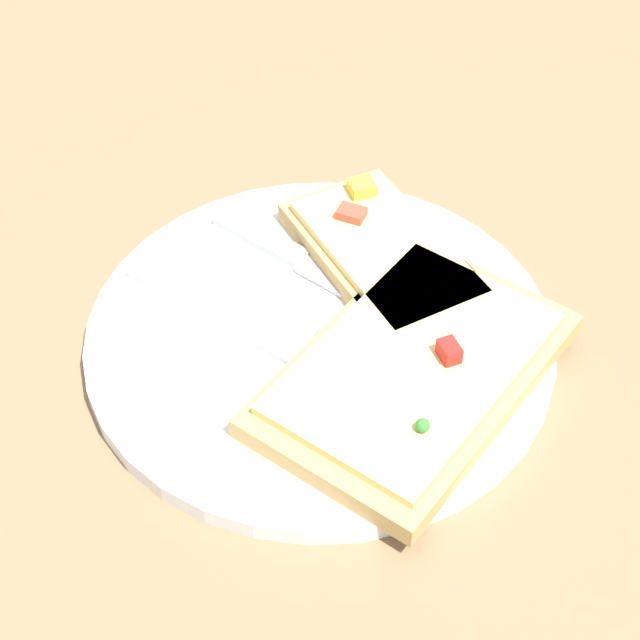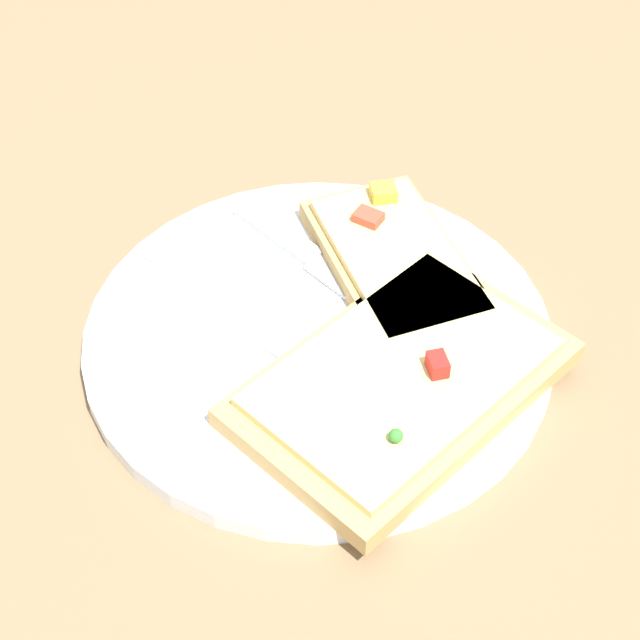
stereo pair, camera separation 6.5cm
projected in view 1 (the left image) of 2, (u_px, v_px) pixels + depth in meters
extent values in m
plane|color=#7F6647|center=(320.00, 344.00, 0.66)|extent=(4.00, 4.00, 0.00)
cylinder|color=white|center=(320.00, 338.00, 0.66)|extent=(0.29, 0.29, 0.01)
cube|color=#B7B7BC|center=(212.00, 312.00, 0.66)|extent=(0.10, 0.10, 0.01)
cube|color=#B7B7BC|center=(333.00, 380.00, 0.63)|extent=(0.06, 0.06, 0.01)
cube|color=#B7B7BC|center=(380.00, 424.00, 0.60)|extent=(0.02, 0.02, 0.00)
cube|color=#B7B7BC|center=(387.00, 415.00, 0.61)|extent=(0.02, 0.02, 0.00)
cube|color=#B7B7BC|center=(394.00, 408.00, 0.61)|extent=(0.02, 0.02, 0.00)
cube|color=#B7B7BC|center=(401.00, 400.00, 0.62)|extent=(0.02, 0.02, 0.00)
cube|color=#B7B7BC|center=(261.00, 238.00, 0.71)|extent=(0.06, 0.06, 0.01)
cube|color=#B7B7BC|center=(376.00, 302.00, 0.67)|extent=(0.10, 0.10, 0.00)
cube|color=tan|center=(413.00, 374.00, 0.62)|extent=(0.22, 0.22, 0.01)
cube|color=#E5CC7A|center=(414.00, 363.00, 0.62)|extent=(0.19, 0.19, 0.01)
sphere|color=#388433|center=(423.00, 425.00, 0.58)|extent=(0.01, 0.01, 0.01)
cube|color=red|center=(449.00, 351.00, 0.61)|extent=(0.01, 0.02, 0.01)
cube|color=tan|center=(386.00, 260.00, 0.69)|extent=(0.13, 0.17, 0.01)
cube|color=#E5CC7A|center=(387.00, 248.00, 0.68)|extent=(0.11, 0.15, 0.01)
cube|color=#D14733|center=(351.00, 213.00, 0.70)|extent=(0.02, 0.02, 0.01)
cube|color=yellow|center=(362.00, 187.00, 0.71)|extent=(0.02, 0.02, 0.01)
sphere|color=tan|center=(371.00, 419.00, 0.60)|extent=(0.01, 0.01, 0.01)
sphere|color=tan|center=(329.00, 335.00, 0.65)|extent=(0.01, 0.01, 0.01)
sphere|color=tan|center=(305.00, 373.00, 0.63)|extent=(0.01, 0.01, 0.01)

